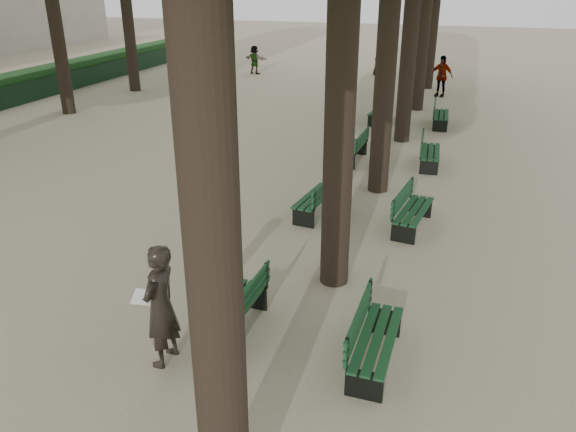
% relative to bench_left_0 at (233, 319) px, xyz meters
% --- Properties ---
extents(ground, '(120.00, 120.00, 0.00)m').
position_rel_bench_left_0_xyz_m(ground, '(-0.37, -0.89, -0.27)').
color(ground, tan).
rests_on(ground, ground).
extents(bench_left_0, '(0.61, 1.81, 0.92)m').
position_rel_bench_left_0_xyz_m(bench_left_0, '(0.00, 0.00, 0.00)').
color(bench_left_0, black).
rests_on(bench_left_0, ground).
extents(bench_left_1, '(0.79, 1.86, 0.92)m').
position_rel_bench_left_0_xyz_m(bench_left_1, '(-0.00, 5.05, 0.00)').
color(bench_left_1, black).
rests_on(bench_left_1, ground).
extents(bench_left_2, '(0.64, 1.82, 0.92)m').
position_rel_bench_left_0_xyz_m(bench_left_2, '(-0.00, 9.32, 0.00)').
color(bench_left_2, black).
rests_on(bench_left_2, ground).
extents(bench_left_3, '(0.71, 1.84, 0.92)m').
position_rel_bench_left_0_xyz_m(bench_left_3, '(-0.00, 14.42, 0.00)').
color(bench_left_3, black).
rests_on(bench_left_3, ground).
extents(bench_right_0, '(0.60, 1.81, 0.92)m').
position_rel_bench_left_0_xyz_m(bench_right_0, '(2.27, -0.08, 0.00)').
color(bench_right_0, black).
rests_on(bench_right_0, ground).
extents(bench_right_1, '(0.81, 1.86, 0.92)m').
position_rel_bench_left_0_xyz_m(bench_right_1, '(2.27, 4.90, 0.00)').
color(bench_right_1, black).
rests_on(bench_right_1, ground).
extents(bench_right_2, '(0.67, 1.83, 0.92)m').
position_rel_bench_left_0_xyz_m(bench_right_2, '(2.27, 9.56, 0.00)').
color(bench_right_2, black).
rests_on(bench_right_2, ground).
extents(bench_right_3, '(0.65, 1.82, 0.92)m').
position_rel_bench_left_0_xyz_m(bench_right_3, '(2.27, 14.47, 0.00)').
color(bench_right_3, black).
rests_on(bench_right_3, ground).
extents(man_with_map, '(0.64, 0.78, 1.90)m').
position_rel_bench_left_0_xyz_m(man_with_map, '(-0.70, -0.94, 0.68)').
color(man_with_map, black).
rests_on(man_with_map, ground).
extents(pedestrian_a, '(0.93, 0.88, 1.87)m').
position_rel_bench_left_0_xyz_m(pedestrian_a, '(-1.71, 25.31, 0.66)').
color(pedestrian_a, '#262628').
rests_on(pedestrian_a, ground).
extents(pedestrian_b, '(0.97, 1.23, 1.88)m').
position_rel_bench_left_0_xyz_m(pedestrian_b, '(0.32, 25.79, 0.67)').
color(pedestrian_b, '#262628').
rests_on(pedestrian_b, ground).
extents(pedestrian_c, '(1.15, 0.71, 1.85)m').
position_rel_bench_left_0_xyz_m(pedestrian_c, '(1.87, 20.17, 0.65)').
color(pedestrian_c, '#262628').
rests_on(pedestrian_c, ground).
extents(pedestrian_e, '(1.47, 0.69, 1.55)m').
position_rel_bench_left_0_xyz_m(pedestrian_e, '(-8.56, 23.50, 0.50)').
color(pedestrian_e, '#262628').
rests_on(pedestrian_e, ground).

